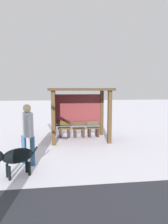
{
  "coord_description": "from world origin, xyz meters",
  "views": [
    {
      "loc": [
        -0.94,
        -8.7,
        2.27
      ],
      "look_at": [
        0.17,
        -0.07,
        1.24
      ],
      "focal_mm": 32.13,
      "sensor_mm": 36.0,
      "label": 1
    }
  ],
  "objects": [
    {
      "name": "dog",
      "position": [
        -2.07,
        -3.58,
        0.54
      ],
      "size": [
        1.07,
        0.72,
        0.77
      ],
      "color": "black",
      "rests_on": "ground"
    },
    {
      "name": "bus_shelter",
      "position": [
        -0.1,
        0.2,
        1.71
      ],
      "size": [
        2.68,
        1.9,
        2.29
      ],
      "color": "#3B2B17",
      "rests_on": "ground"
    },
    {
      "name": "person_walking",
      "position": [
        -1.85,
        -2.77,
        1.07
      ],
      "size": [
        0.44,
        0.62,
        1.82
      ],
      "color": "#AFB5BB",
      "rests_on": "ground"
    },
    {
      "name": "ground_plane",
      "position": [
        0.0,
        0.0,
        0.0
      ],
      "size": [
        60.0,
        60.0,
        0.0
      ],
      "primitive_type": "plane",
      "color": "silver"
    },
    {
      "name": "bench_center_inside",
      "position": [
        0.0,
        0.47,
        0.28
      ],
      "size": [
        0.58,
        0.39,
        0.71
      ],
      "color": "#402E1A",
      "rests_on": "ground"
    },
    {
      "name": "bench_right_inside",
      "position": [
        0.68,
        0.47,
        0.28
      ],
      "size": [
        0.58,
        0.38,
        0.72
      ],
      "color": "#413B28",
      "rests_on": "ground"
    },
    {
      "name": "bench_left_inside",
      "position": [
        -0.68,
        0.47,
        0.3
      ],
      "size": [
        0.58,
        0.37,
        0.75
      ],
      "color": "#443616",
      "rests_on": "ground"
    }
  ]
}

